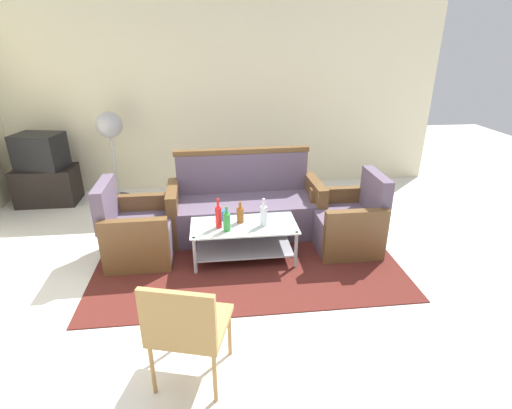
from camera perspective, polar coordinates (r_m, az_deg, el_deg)
ground_plane at (r=3.73m, az=-1.63°, el=-13.06°), size 14.00×14.00×0.00m
wall_back at (r=6.12m, az=-4.48°, el=15.54°), size 6.52×0.12×2.80m
rug at (r=4.32m, az=-1.41°, el=-7.43°), size 3.14×2.02×0.01m
couch at (r=4.73m, az=-1.58°, el=-0.38°), size 1.82×0.78×0.96m
armchair_left at (r=4.37m, az=-16.93°, el=-3.93°), size 0.71×0.77×0.85m
armchair_right at (r=4.51m, az=13.24°, el=-2.67°), size 0.70×0.76×0.85m
coffee_table at (r=4.17m, az=-1.79°, el=-4.47°), size 1.10×0.60×0.40m
bottle_green at (r=3.92m, az=-4.26°, el=-2.49°), size 0.07×0.07×0.26m
bottle_brown at (r=4.10m, az=-2.31°, el=-1.48°), size 0.08×0.08×0.23m
bottle_red at (r=3.98m, az=-5.47°, el=-1.76°), size 0.06×0.06×0.32m
bottle_clear at (r=4.01m, az=1.12°, el=-1.59°), size 0.07×0.07×0.30m
cup at (r=4.19m, az=-4.73°, el=-1.51°), size 0.08×0.08×0.10m
tv_stand at (r=6.33m, az=-28.01°, el=2.47°), size 0.80×0.50×0.52m
television at (r=6.19m, az=-28.86°, el=6.80°), size 0.68×0.55×0.48m
pedestal_fan at (r=5.89m, az=-20.45°, el=10.06°), size 0.36×0.36×1.27m
wicker_chair at (r=2.68m, az=-10.12°, el=-16.84°), size 0.59×0.59×0.84m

